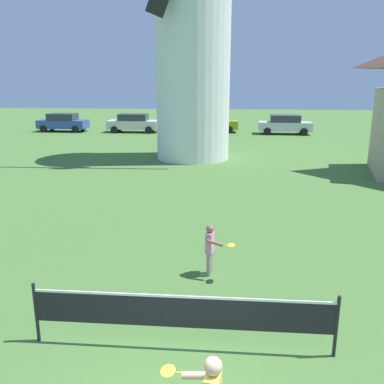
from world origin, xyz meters
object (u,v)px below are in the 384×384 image
tennis_net (182,312)px  player_far (211,247)px  parked_car_cream (133,123)px  parked_car_silver (285,124)px  windmill (193,17)px  parked_car_mustard (211,123)px  parked_car_blue (63,122)px

tennis_net → player_far: size_ratio=4.15×
parked_car_cream → parked_car_silver: same height
parked_car_silver → windmill: bearing=-120.3°
tennis_net → player_far: 2.80m
windmill → parked_car_silver: 14.92m
windmill → parked_car_silver: windmill is taller
tennis_net → player_far: (0.37, 2.78, 0.01)m
parked_car_cream → tennis_net: bearing=-75.9°
parked_car_mustard → parked_car_silver: same height
windmill → tennis_net: windmill is taller
tennis_net → parked_car_mustard: 29.88m
player_far → parked_car_silver: (5.05, 26.24, 0.11)m
parked_car_blue → parked_car_mustard: same height
tennis_net → parked_car_mustard: parked_car_mustard is taller
player_far → parked_car_blue: (-13.94, 26.41, 0.11)m
player_far → parked_car_cream: bearing=106.3°
player_far → parked_car_cream: 27.52m
parked_car_mustard → parked_car_silver: size_ratio=1.04×
tennis_net → parked_car_cream: parked_car_cream is taller
windmill → player_far: size_ratio=13.00×
parked_car_mustard → parked_car_silver: 6.18m
windmill → parked_car_cream: bearing=117.6°
player_far → windmill: bearing=96.3°
tennis_net → parked_car_blue: (-13.57, 29.19, 0.12)m
windmill → parked_car_blue: windmill is taller
windmill → parked_car_cream: (-6.08, 11.65, -6.80)m
tennis_net → parked_car_mustard: (-0.71, 29.87, 0.13)m
parked_car_blue → windmill: bearing=-43.4°
tennis_net → parked_car_silver: bearing=79.4°
windmill → player_far: bearing=-83.7°
parked_car_mustard → windmill: bearing=-92.6°
parked_car_cream → parked_car_silver: 12.77m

